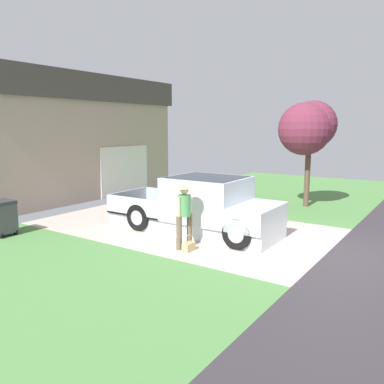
# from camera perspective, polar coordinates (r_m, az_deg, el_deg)

# --- Properties ---
(pickup_truck) EXTENTS (2.08, 5.18, 1.66)m
(pickup_truck) POSITION_cam_1_polar(r_m,az_deg,el_deg) (11.29, 1.79, -2.30)
(pickup_truck) COLOR silver
(pickup_truck) RESTS_ON ground
(person_with_hat) EXTENTS (0.51, 0.50, 1.67)m
(person_with_hat) POSITION_cam_1_polar(r_m,az_deg,el_deg) (9.83, -1.14, -2.77)
(person_with_hat) COLOR brown
(person_with_hat) RESTS_ON ground
(handbag) EXTENTS (0.36, 0.18, 0.43)m
(handbag) POSITION_cam_1_polar(r_m,az_deg,el_deg) (9.80, -0.49, -7.90)
(handbag) COLOR tan
(handbag) RESTS_ON ground
(house_with_garage) EXTENTS (10.19, 6.53, 5.20)m
(house_with_garage) POSITION_cam_1_polar(r_m,az_deg,el_deg) (19.18, -20.29, 7.66)
(house_with_garage) COLOR tan
(house_with_garage) RESTS_ON ground
(front_yard_tree) EXTENTS (2.25, 2.06, 4.04)m
(front_yard_tree) POSITION_cam_1_polar(r_m,az_deg,el_deg) (15.50, 16.79, 9.09)
(front_yard_tree) COLOR brown
(front_yard_tree) RESTS_ON ground
(wheeled_trash_bin) EXTENTS (0.60, 0.72, 1.00)m
(wheeled_trash_bin) POSITION_cam_1_polar(r_m,az_deg,el_deg) (12.33, -26.05, -3.24)
(wheeled_trash_bin) COLOR #424247
(wheeled_trash_bin) RESTS_ON ground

